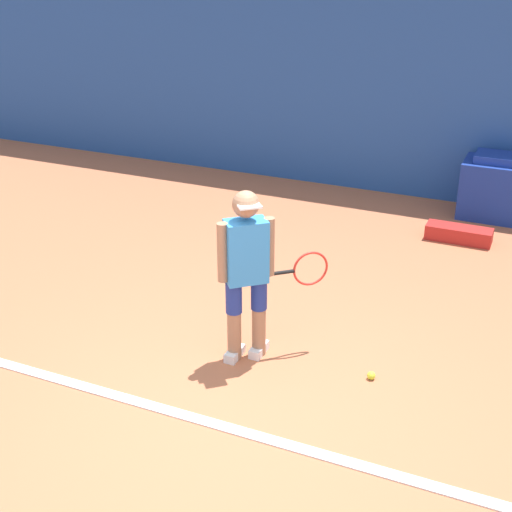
{
  "coord_description": "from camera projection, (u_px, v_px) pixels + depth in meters",
  "views": [
    {
      "loc": [
        1.91,
        -3.98,
        3.4
      ],
      "look_at": [
        -0.29,
        1.01,
        0.87
      ],
      "focal_mm": 50.0,
      "sensor_mm": 36.0,
      "label": 1
    }
  ],
  "objects": [
    {
      "name": "court_baseline",
      "position": [
        229.0,
        428.0,
        5.3
      ],
      "size": [
        21.6,
        0.1,
        0.01
      ],
      "color": "white",
      "rests_on": "ground_plane"
    },
    {
      "name": "equipment_bag",
      "position": [
        459.0,
        234.0,
        8.44
      ],
      "size": [
        0.76,
        0.26,
        0.18
      ],
      "color": "#B2231E",
      "rests_on": "ground_plane"
    },
    {
      "name": "covered_chair",
      "position": [
        495.0,
        188.0,
        9.02
      ],
      "size": [
        0.83,
        0.61,
        0.83
      ],
      "color": "navy",
      "rests_on": "ground_plane"
    },
    {
      "name": "tennis_ball",
      "position": [
        371.0,
        376.0,
        5.88
      ],
      "size": [
        0.07,
        0.07,
        0.07
      ],
      "color": "#D1E533",
      "rests_on": "ground_plane"
    },
    {
      "name": "ground_plane",
      "position": [
        237.0,
        417.0,
        5.43
      ],
      "size": [
        24.0,
        24.0,
        0.0
      ],
      "primitive_type": "plane",
      "color": "#B76642"
    },
    {
      "name": "back_wall",
      "position": [
        412.0,
        93.0,
        9.38
      ],
      "size": [
        24.0,
        0.1,
        2.8
      ],
      "color": "#234C99",
      "rests_on": "ground_plane"
    },
    {
      "name": "tennis_player",
      "position": [
        248.0,
        269.0,
        5.87
      ],
      "size": [
        0.75,
        0.67,
        1.52
      ],
      "rotation": [
        0.0,
        0.0,
        0.71
      ],
      "color": "#A37556",
      "rests_on": "ground_plane"
    }
  ]
}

